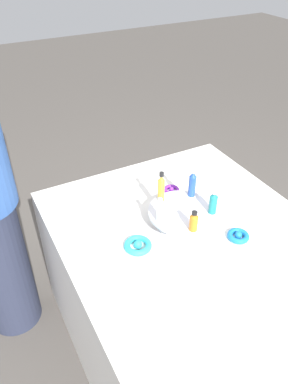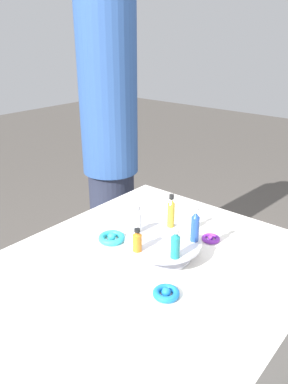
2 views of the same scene
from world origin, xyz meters
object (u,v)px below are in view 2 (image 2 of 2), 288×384
at_px(person_figure, 110,144).
at_px(ribbon_bow_purple, 211,238).
at_px(bottle_blue, 195,226).
at_px(bottle_orange, 137,241).
at_px(bottle_clear, 138,220).
at_px(bottle_teal, 175,244).
at_px(ribbon_bow_blue, 166,293).
at_px(display_stand, 163,247).
at_px(ribbon_bow_teal, 112,238).
at_px(bottle_gold, 171,212).

bearing_deg(person_figure, ribbon_bow_purple, 15.70).
height_order(bottle_blue, person_figure, person_figure).
bearing_deg(ribbon_bow_purple, person_figure, -16.62).
bearing_deg(person_figure, bottle_orange, -7.03).
distance_m(bottle_clear, bottle_teal, 0.22).
distance_m(bottle_clear, bottle_blue, 0.22).
height_order(ribbon_bow_blue, ribbon_bow_purple, ribbon_bow_blue).
relative_size(display_stand, ribbon_bow_teal, 2.64).
bearing_deg(bottle_clear, bottle_orange, 130.06).
bearing_deg(bottle_gold, ribbon_bow_blue, 124.12).
height_order(ribbon_bow_teal, ribbon_bow_blue, ribbon_bow_teal).
relative_size(ribbon_bow_purple, person_figure, 0.04).
relative_size(bottle_clear, bottle_blue, 0.81).
distance_m(display_stand, person_figure, 0.85).
bearing_deg(bottle_teal, person_figure, -32.27).
bearing_deg(ribbon_bow_blue, bottle_orange, -20.06).
height_order(bottle_blue, bottle_gold, bottle_gold).
bearing_deg(ribbon_bow_blue, bottle_blue, -76.46).
distance_m(bottle_clear, ribbon_bow_blue, 0.33).
bearing_deg(bottle_teal, ribbon_bow_teal, -3.61).
relative_size(ribbon_bow_blue, ribbon_bow_purple, 1.18).
relative_size(bottle_teal, bottle_gold, 0.79).
bearing_deg(bottle_teal, display_stand, -31.94).
height_order(ribbon_bow_teal, person_figure, person_figure).
bearing_deg(ribbon_bow_purple, bottle_orange, 72.10).
relative_size(bottle_orange, person_figure, 0.05).
bearing_deg(person_figure, ribbon_bow_blue, -3.72).
distance_m(bottle_teal, ribbon_bow_blue, 0.16).
height_order(bottle_teal, bottle_gold, bottle_gold).
distance_m(ribbon_bow_purple, person_figure, 0.84).
relative_size(display_stand, bottle_clear, 2.61).
bearing_deg(bottle_clear, bottle_gold, -121.94).
height_order(bottle_clear, bottle_orange, bottle_clear).
xyz_separation_m(display_stand, bottle_clear, (0.11, 0.01, 0.08)).
bearing_deg(ribbon_bow_purple, bottle_teal, 94.00).
xyz_separation_m(ribbon_bow_blue, ribbon_bow_purple, (0.07, -0.39, -0.00)).
distance_m(bottle_orange, ribbon_bow_purple, 0.35).
relative_size(bottle_orange, ribbon_bow_purple, 1.17).
bearing_deg(bottle_orange, ribbon_bow_teal, -19.71).
distance_m(bottle_clear, bottle_gold, 0.13).
height_order(bottle_teal, bottle_blue, bottle_blue).
distance_m(ribbon_bow_teal, ribbon_bow_purple, 0.39).
height_order(display_stand, bottle_gold, bottle_gold).
bearing_deg(bottle_clear, ribbon_bow_blue, 147.47).
xyz_separation_m(display_stand, ribbon_bow_purple, (-0.08, -0.21, -0.03)).
bearing_deg(bottle_blue, ribbon_bow_blue, 103.54).
relative_size(ribbon_bow_teal, ribbon_bow_blue, 1.23).
bearing_deg(bottle_clear, person_figure, -37.47).
distance_m(bottle_blue, ribbon_bow_teal, 0.35).
relative_size(display_stand, ribbon_bow_purple, 3.85).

